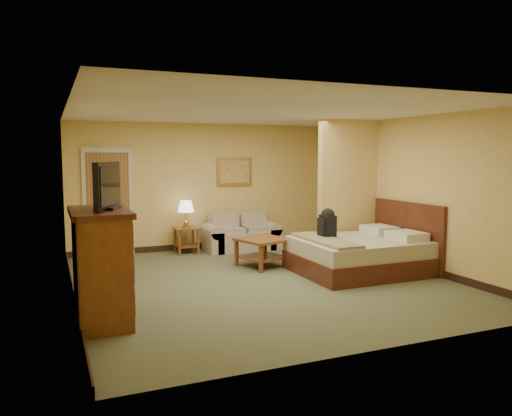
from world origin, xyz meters
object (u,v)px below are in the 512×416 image
loveseat (241,237)px  coffee_table (263,246)px  dresser (101,265)px  bed (364,253)px

loveseat → coffee_table: bearing=-97.8°
coffee_table → dresser: 3.50m
loveseat → coffee_table: 1.66m
loveseat → dresser: dresser is taller
dresser → bed: size_ratio=0.63×
loveseat → bed: size_ratio=0.74×
bed → dresser: bearing=-168.0°
coffee_table → bed: 1.73m
coffee_table → dresser: dresser is taller
bed → loveseat: bearing=113.6°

